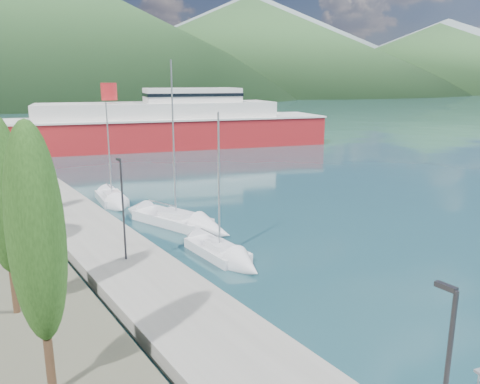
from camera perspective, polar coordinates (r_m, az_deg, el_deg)
ground at (r=134.37m, az=-26.54°, el=7.30°), size 1400.00×1400.00×0.00m
quay at (r=41.18m, az=-20.17°, el=-2.61°), size 5.00×88.00×0.80m
hills_far at (r=653.91m, az=-21.28°, el=18.44°), size 1480.00×900.00×180.00m
hills_near at (r=404.09m, az=-18.27°, el=18.24°), size 1010.00×520.00×115.00m
lamp_posts at (r=29.80m, az=-15.35°, el=-0.89°), size 0.15×47.14×6.06m
sailboat_near at (r=29.72m, az=-1.04°, el=-8.14°), size 2.19×7.10×10.17m
sailboat_mid at (r=36.34m, az=-5.76°, el=-4.05°), size 5.20×9.81×13.68m
sailboat_far at (r=44.32m, az=-14.96°, el=-1.27°), size 3.10×7.15×10.17m
ferry at (r=81.56m, az=-9.66°, el=7.84°), size 58.45×27.36×11.38m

